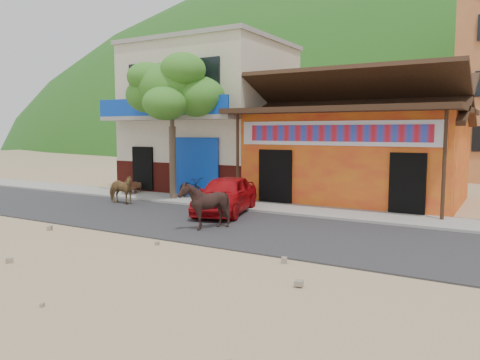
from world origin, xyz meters
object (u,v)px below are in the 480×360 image
(cow_dark, at_px, (205,205))
(tree, at_px, (172,126))
(red_car, at_px, (226,195))
(cafe_chair_left, at_px, (135,183))
(scooter, at_px, (191,188))
(cow_tan, at_px, (120,189))
(cafe_chair_right, at_px, (131,183))

(cow_dark, bearing_deg, tree, -150.81)
(red_car, bearing_deg, cafe_chair_left, 145.58)
(red_car, bearing_deg, scooter, 131.17)
(tree, distance_m, cafe_chair_left, 3.83)
(tree, xyz_separation_m, cow_tan, (-1.17, -1.87, -2.49))
(cow_dark, xyz_separation_m, cafe_chair_right, (-7.12, 4.42, -0.16))
(scooter, bearing_deg, red_car, -104.83)
(cow_tan, height_order, red_car, red_car)
(tree, relative_size, cow_tan, 4.31)
(cafe_chair_right, bearing_deg, red_car, -51.50)
(tree, height_order, scooter, tree)
(cow_tan, xyz_separation_m, red_car, (4.77, 0.30, 0.08))
(tree, distance_m, cow_tan, 3.33)
(red_car, bearing_deg, tree, 141.46)
(red_car, height_order, scooter, red_car)
(red_car, relative_size, cafe_chair_left, 4.71)
(scooter, height_order, cafe_chair_right, cafe_chair_right)
(red_car, bearing_deg, cow_tan, 168.69)
(cafe_chair_left, bearing_deg, red_car, -21.11)
(tree, bearing_deg, scooter, 36.44)
(cafe_chair_left, bearing_deg, scooter, -5.54)
(tree, distance_m, cow_dark, 6.58)
(cow_tan, height_order, cafe_chair_left, cow_tan)
(cow_tan, distance_m, cow_dark, 6.12)
(scooter, height_order, cafe_chair_left, scooter)
(red_car, distance_m, scooter, 3.62)
(cafe_chair_left, bearing_deg, cow_dark, -35.31)
(cow_tan, bearing_deg, scooter, -39.14)
(tree, relative_size, cafe_chair_right, 6.29)
(cow_dark, distance_m, cafe_chair_right, 8.38)
(cow_dark, distance_m, red_car, 2.74)
(tree, xyz_separation_m, scooter, (0.60, 0.44, -2.57))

